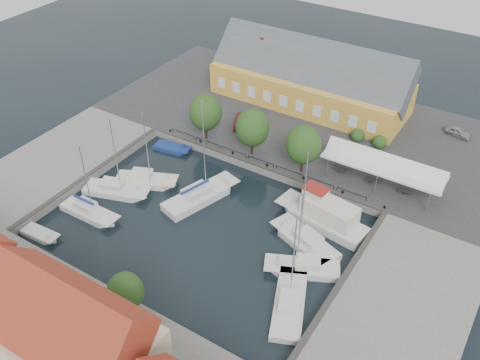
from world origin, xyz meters
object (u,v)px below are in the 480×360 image
at_px(trawler, 325,217).
at_px(east_boat_c, 289,306).
at_px(west_boat_d, 89,213).
at_px(west_boat_b, 145,181).
at_px(center_sailboat, 200,197).
at_px(east_boat_b, 304,269).
at_px(car_silver, 458,132).
at_px(east_boat_a, 306,243).
at_px(tent_canopy, 383,166).
at_px(car_red, 240,121).
at_px(launch_sw, 40,235).
at_px(launch_nw, 172,149).
at_px(warehouse, 308,79).
at_px(west_boat_c, 115,191).

height_order(trawler, east_boat_c, east_boat_c).
height_order(east_boat_c, west_boat_d, east_boat_c).
bearing_deg(west_boat_b, center_sailboat, 7.13).
xyz_separation_m(east_boat_b, west_boat_b, (-22.76, 2.65, -0.00)).
height_order(car_silver, west_boat_d, west_boat_d).
bearing_deg(east_boat_a, car_silver, 73.96).
height_order(tent_canopy, car_red, tent_canopy).
relative_size(launch_sw, launch_nw, 0.89).
bearing_deg(west_boat_b, launch_nw, 103.54).
height_order(car_red, launch_sw, car_red).
distance_m(car_silver, center_sailboat, 35.80).
relative_size(car_silver, west_boat_d, 0.34).
distance_m(tent_canopy, east_boat_b, 16.54).
bearing_deg(west_boat_d, trawler, 28.91).
bearing_deg(car_red, warehouse, 45.11).
distance_m(launch_sw, launch_nw, 20.73).
relative_size(tent_canopy, west_boat_c, 1.30).
bearing_deg(launch_nw, west_boat_d, -88.73).
xyz_separation_m(car_red, launch_nw, (-5.31, -8.55, -1.56)).
bearing_deg(west_boat_b, car_silver, 44.87).
xyz_separation_m(tent_canopy, east_boat_b, (-1.69, -16.09, -3.42)).
distance_m(car_red, center_sailboat, 15.69).
height_order(tent_canopy, east_boat_b, east_boat_b).
distance_m(east_boat_b, launch_nw, 26.58).
xyz_separation_m(car_red, west_boat_d, (-4.97, -23.90, -1.38)).
height_order(warehouse, east_boat_b, warehouse).
relative_size(tent_canopy, car_red, 3.55).
bearing_deg(center_sailboat, west_boat_c, -154.92).
bearing_deg(tent_canopy, car_red, 172.87).
distance_m(warehouse, launch_sw, 42.21).
bearing_deg(trawler, tent_canopy, 70.67).
height_order(east_boat_a, east_boat_c, east_boat_a).
height_order(warehouse, east_boat_c, warehouse).
xyz_separation_m(car_red, launch_sw, (-6.89, -29.21, -1.56)).
distance_m(tent_canopy, launch_nw, 27.16).
xyz_separation_m(trawler, west_boat_d, (-22.89, -12.64, -0.74)).
bearing_deg(tent_canopy, east_boat_c, -92.05).
bearing_deg(warehouse, center_sailboat, -90.86).
bearing_deg(tent_canopy, west_boat_b, -151.20).
relative_size(tent_canopy, west_boat_d, 1.39).
height_order(east_boat_c, launch_nw, east_boat_c).
relative_size(car_red, launch_nw, 0.76).
relative_size(east_boat_b, west_boat_b, 1.00).
xyz_separation_m(west_boat_d, launch_nw, (-0.34, 15.35, -0.18)).
relative_size(west_boat_d, launch_nw, 1.95).
xyz_separation_m(west_boat_b, west_boat_c, (-1.67, -3.34, 0.00)).
xyz_separation_m(east_boat_a, west_boat_d, (-22.66, -8.65, 0.01)).
bearing_deg(tent_canopy, warehouse, 140.14).
height_order(car_silver, west_boat_c, west_boat_c).
bearing_deg(trawler, car_red, 147.85).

